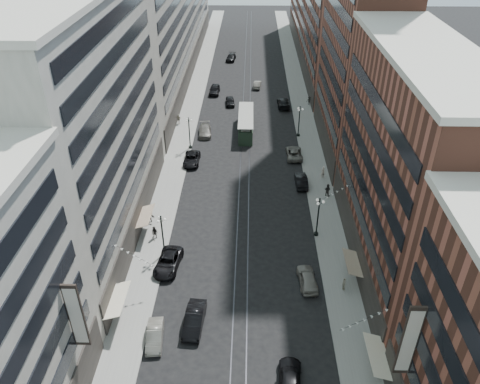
# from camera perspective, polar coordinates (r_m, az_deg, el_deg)

# --- Properties ---
(ground) EXTENTS (220.00, 220.00, 0.00)m
(ground) POSITION_cam_1_polar(r_m,az_deg,el_deg) (82.89, 0.69, 6.85)
(ground) COLOR black
(ground) RESTS_ON ground
(sidewalk_west) EXTENTS (4.00, 180.00, 0.15)m
(sidewalk_west) POSITION_cam_1_polar(r_m,az_deg,el_deg) (92.69, -6.13, 9.65)
(sidewalk_west) COLOR gray
(sidewalk_west) RESTS_ON ground
(sidewalk_east) EXTENTS (4.00, 180.00, 0.15)m
(sidewalk_east) POSITION_cam_1_polar(r_m,az_deg,el_deg) (92.51, 7.70, 9.49)
(sidewalk_east) COLOR gray
(sidewalk_east) RESTS_ON ground
(rail_west) EXTENTS (0.12, 180.00, 0.02)m
(rail_west) POSITION_cam_1_polar(r_m,az_deg,el_deg) (91.98, 0.34, 9.60)
(rail_west) COLOR #2D2D33
(rail_west) RESTS_ON ground
(rail_east) EXTENTS (0.12, 180.00, 0.02)m
(rail_east) POSITION_cam_1_polar(r_m,az_deg,el_deg) (91.97, 1.22, 9.59)
(rail_east) COLOR #2D2D33
(rail_east) RESTS_ON ground
(building_west_mid) EXTENTS (8.00, 36.00, 28.00)m
(building_west_mid) POSITION_cam_1_polar(r_m,az_deg,el_deg) (55.42, -17.63, 7.39)
(building_west_mid) COLOR #ADA899
(building_west_mid) RESTS_ON ground
(building_west_far) EXTENTS (8.00, 90.00, 26.00)m
(building_west_far) POSITION_cam_1_polar(r_m,az_deg,el_deg) (114.27, -8.15, 20.82)
(building_west_far) COLOR #ADA899
(building_west_far) RESTS_ON ground
(building_east_mid) EXTENTS (8.00, 30.00, 24.00)m
(building_east_mid) POSITION_cam_1_polar(r_m,az_deg,el_deg) (51.61, 19.52, 2.54)
(building_east_mid) COLOR brown
(building_east_mid) RESTS_ON ground
(building_east_tower) EXTENTS (8.00, 26.00, 42.00)m
(building_east_tower) POSITION_cam_1_polar(r_m,az_deg,el_deg) (73.89, 14.92, 19.85)
(building_east_tower) COLOR brown
(building_east_tower) RESTS_ON ground
(building_east_far) EXTENTS (8.00, 72.00, 24.00)m
(building_east_far) POSITION_cam_1_polar(r_m,az_deg,el_deg) (122.97, 9.56, 21.08)
(building_east_far) COLOR brown
(building_east_far) RESTS_ON ground
(lamppost_sw_far) EXTENTS (1.03, 1.14, 5.52)m
(lamppost_sw_far) POSITION_cam_1_polar(r_m,az_deg,el_deg) (54.92, -9.43, -5.05)
(lamppost_sw_far) COLOR black
(lamppost_sw_far) RESTS_ON sidewalk_west
(lamppost_sw_mid) EXTENTS (1.03, 1.14, 5.52)m
(lamppost_sw_mid) POSITION_cam_1_polar(r_m,az_deg,el_deg) (77.68, -6.20, 7.30)
(lamppost_sw_mid) COLOR black
(lamppost_sw_mid) RESTS_ON sidewalk_west
(lamppost_se_far) EXTENTS (1.03, 1.14, 5.52)m
(lamppost_se_far) POSITION_cam_1_polar(r_m,az_deg,el_deg) (57.82, 9.49, -2.87)
(lamppost_se_far) COLOR black
(lamppost_se_far) RESTS_ON sidewalk_east
(lamppost_se_mid) EXTENTS (1.03, 1.14, 5.52)m
(lamppost_se_mid) POSITION_cam_1_polar(r_m,az_deg,el_deg) (82.01, 7.22, 8.67)
(lamppost_se_mid) COLOR black
(lamppost_se_mid) RESTS_ON sidewalk_east
(streetcar) EXTENTS (2.60, 11.73, 3.24)m
(streetcar) POSITION_cam_1_polar(r_m,az_deg,el_deg) (83.90, 0.72, 8.31)
(streetcar) COLOR #1F3121
(streetcar) RESTS_ON ground
(car_1) EXTENTS (1.86, 4.34, 1.39)m
(car_1) POSITION_cam_1_polar(r_m,az_deg,el_deg) (47.45, -10.36, -16.83)
(car_1) COLOR gray
(car_1) RESTS_ON ground
(car_2) EXTENTS (3.15, 5.73, 1.52)m
(car_2) POSITION_cam_1_polar(r_m,az_deg,el_deg) (54.58, -8.76, -8.45)
(car_2) COLOR black
(car_2) RESTS_ON ground
(car_4) EXTENTS (2.24, 4.77, 1.58)m
(car_4) POSITION_cam_1_polar(r_m,az_deg,el_deg) (52.47, 8.22, -10.39)
(car_4) COLOR gray
(car_4) RESTS_ON ground
(car_5) EXTENTS (2.11, 5.17, 1.67)m
(car_5) POSITION_cam_1_polar(r_m,az_deg,el_deg) (48.06, -5.59, -15.21)
(car_5) COLOR black
(car_5) RESTS_ON ground
(car_6) EXTENTS (2.45, 5.14, 1.44)m
(car_6) POSITION_cam_1_polar(r_m,az_deg,el_deg) (44.05, 6.07, -21.71)
(car_6) COLOR black
(car_6) RESTS_ON ground
(pedestrian_2) EXTENTS (0.92, 0.68, 1.69)m
(pedestrian_2) POSITION_cam_1_polar(r_m,az_deg,el_deg) (58.73, -10.36, -4.89)
(pedestrian_2) COLOR black
(pedestrian_2) RESTS_ON sidewalk_west
(pedestrian_4) EXTENTS (0.51, 0.96, 1.58)m
(pedestrian_4) POSITION_cam_1_polar(r_m,az_deg,el_deg) (52.34, 12.57, -10.88)
(pedestrian_4) COLOR #B2AA94
(pedestrian_4) RESTS_ON sidewalk_east
(car_7) EXTENTS (2.42, 5.21, 1.45)m
(car_7) POSITION_cam_1_polar(r_m,az_deg,el_deg) (74.37, -5.91, 4.02)
(car_7) COLOR black
(car_7) RESTS_ON ground
(car_8) EXTENTS (2.55, 5.38, 1.51)m
(car_8) POSITION_cam_1_polar(r_m,az_deg,el_deg) (83.32, -4.29, 7.47)
(car_8) COLOR #646159
(car_8) RESTS_ON ground
(car_9) EXTENTS (2.26, 5.24, 1.76)m
(car_9) POSITION_cam_1_polar(r_m,az_deg,el_deg) (101.38, -3.13, 12.36)
(car_9) COLOR black
(car_9) RESTS_ON ground
(car_10) EXTENTS (1.72, 4.70, 1.54)m
(car_10) POSITION_cam_1_polar(r_m,az_deg,el_deg) (68.89, 7.47, 1.41)
(car_10) COLOR black
(car_10) RESTS_ON ground
(car_11) EXTENTS (2.45, 5.26, 1.46)m
(car_11) POSITION_cam_1_polar(r_m,az_deg,el_deg) (76.24, 6.61, 4.75)
(car_11) COLOR slate
(car_11) RESTS_ON ground
(car_12) EXTENTS (2.44, 5.73, 1.65)m
(car_12) POSITION_cam_1_polar(r_m,az_deg,el_deg) (94.96, 5.31, 10.77)
(car_12) COLOR black
(car_12) RESTS_ON ground
(car_13) EXTENTS (2.08, 4.38, 1.45)m
(car_13) POSITION_cam_1_polar(r_m,az_deg,el_deg) (95.61, -1.22, 11.00)
(car_13) COLOR black
(car_13) RESTS_ON ground
(car_14) EXTENTS (1.88, 4.39, 1.41)m
(car_14) POSITION_cam_1_polar(r_m,az_deg,el_deg) (104.77, 2.11, 12.98)
(car_14) COLOR slate
(car_14) RESTS_ON ground
(pedestrian_5) EXTENTS (1.57, 0.74, 1.63)m
(pedestrian_5) POSITION_cam_1_polar(r_m,az_deg,el_deg) (61.71, -11.00, -2.91)
(pedestrian_5) COLOR black
(pedestrian_5) RESTS_ON sidewalk_west
(pedestrian_6) EXTENTS (1.20, 0.83, 1.88)m
(pedestrian_6) POSITION_cam_1_polar(r_m,az_deg,el_deg) (87.48, -7.48, 8.81)
(pedestrian_6) COLOR #ADA790
(pedestrian_6) RESTS_ON sidewalk_west
(pedestrian_7) EXTENTS (1.04, 0.93, 1.88)m
(pedestrian_7) POSITION_cam_1_polar(r_m,az_deg,el_deg) (66.69, 10.61, 0.25)
(pedestrian_7) COLOR black
(pedestrian_7) RESTS_ON sidewalk_east
(pedestrian_8) EXTENTS (0.84, 0.78, 1.93)m
(pedestrian_8) POSITION_cam_1_polar(r_m,az_deg,el_deg) (70.78, 10.06, 2.41)
(pedestrian_8) COLOR beige
(pedestrian_8) RESTS_ON sidewalk_east
(pedestrian_9) EXTENTS (1.16, 0.58, 1.73)m
(pedestrian_9) POSITION_cam_1_polar(r_m,az_deg,el_deg) (96.11, 8.43, 10.95)
(pedestrian_9) COLOR black
(pedestrian_9) RESTS_ON sidewalk_east
(car_extra_0) EXTENTS (2.62, 5.37, 1.51)m
(car_extra_0) POSITION_cam_1_polar(r_m,az_deg,el_deg) (122.89, -1.11, 16.07)
(car_extra_0) COLOR black
(car_extra_0) RESTS_ON ground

